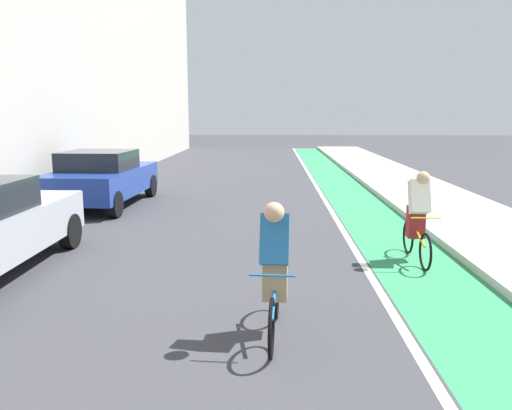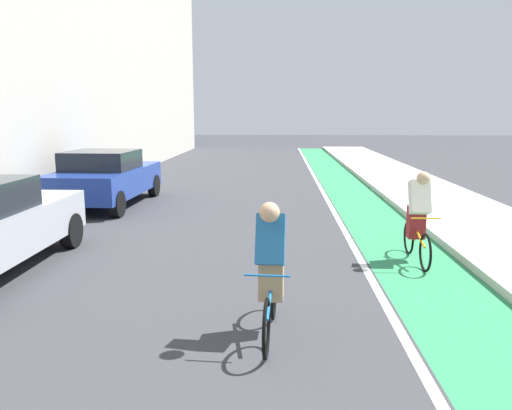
{
  "view_description": "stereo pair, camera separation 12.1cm",
  "coord_description": "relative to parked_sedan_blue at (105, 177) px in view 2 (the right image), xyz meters",
  "views": [
    {
      "loc": [
        1.23,
        2.23,
        2.54
      ],
      "look_at": [
        0.95,
        11.15,
        0.92
      ],
      "focal_mm": 35.61,
      "sensor_mm": 36.0,
      "label": 1
    },
    {
      "loc": [
        1.35,
        2.24,
        2.54
      ],
      "look_at": [
        0.95,
        11.15,
        0.92
      ],
      "focal_mm": 35.61,
      "sensor_mm": 36.0,
      "label": 2
    }
  ],
  "objects": [
    {
      "name": "ground_plane",
      "position": [
        3.45,
        0.65,
        -0.79
      ],
      "size": [
        90.64,
        90.64,
        0.0
      ],
      "primitive_type": "plane",
      "color": "#38383D"
    },
    {
      "name": "cyclist_mid",
      "position": [
        4.72,
        -8.21,
        0.02
      ],
      "size": [
        0.48,
        1.7,
        1.6
      ],
      "color": "black",
      "rests_on": "ground"
    },
    {
      "name": "sidewalk_right",
      "position": [
        9.39,
        2.65,
        -0.72
      ],
      "size": [
        2.87,
        41.2,
        0.14
      ],
      "primitive_type": "cube",
      "color": "#A8A59E",
      "rests_on": "ground"
    },
    {
      "name": "cyclist_trailing",
      "position": [
        7.18,
        -5.14,
        0.02
      ],
      "size": [
        0.48,
        1.68,
        1.59
      ],
      "color": "black",
      "rests_on": "ground"
    },
    {
      "name": "bike_lane_paint",
      "position": [
        7.15,
        2.65,
        -0.79
      ],
      "size": [
        1.6,
        41.2,
        0.0
      ],
      "primitive_type": "cube",
      "color": "#2D8451",
      "rests_on": "ground"
    },
    {
      "name": "parked_sedan_blue",
      "position": [
        0.0,
        0.0,
        0.0
      ],
      "size": [
        2.15,
        4.41,
        1.53
      ],
      "color": "navy",
      "rests_on": "ground"
    },
    {
      "name": "lane_divider_stripe",
      "position": [
        6.25,
        2.65,
        -0.78
      ],
      "size": [
        0.12,
        41.2,
        0.0
      ],
      "primitive_type": "cube",
      "color": "white",
      "rests_on": "ground"
    }
  ]
}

